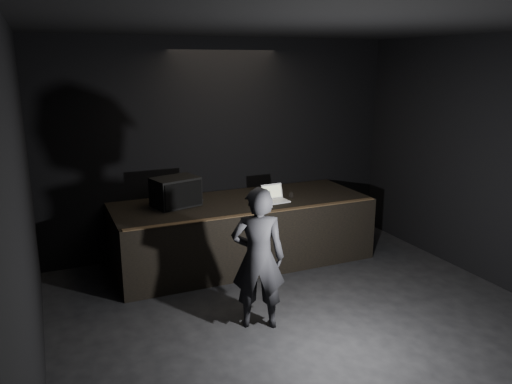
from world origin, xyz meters
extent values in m
plane|color=black|center=(0.00, 0.00, 0.00)|extent=(7.00, 7.00, 0.00)
cube|color=black|center=(0.00, 3.50, 1.75)|extent=(6.00, 0.10, 3.50)
cube|color=black|center=(-3.00, 0.00, 1.75)|extent=(0.10, 7.00, 3.50)
cube|color=black|center=(0.00, 0.00, 3.50)|extent=(6.00, 7.00, 0.04)
cube|color=black|center=(0.00, 2.73, 0.50)|extent=(4.00, 1.50, 1.00)
cube|color=brown|center=(0.00, 2.02, 1.01)|extent=(3.92, 0.10, 0.01)
cube|color=black|center=(-1.02, 2.88, 1.22)|extent=(0.75, 0.61, 0.44)
cube|color=black|center=(-0.96, 2.65, 1.22)|extent=(0.60, 0.18, 0.38)
cylinder|color=black|center=(-0.98, 2.87, 1.01)|extent=(0.86, 0.21, 0.02)
cube|color=silver|center=(0.48, 2.46, 1.01)|extent=(0.38, 0.27, 0.02)
cube|color=silver|center=(0.48, 2.46, 1.02)|extent=(0.31, 0.17, 0.00)
cube|color=silver|center=(0.47, 2.62, 1.13)|extent=(0.36, 0.10, 0.23)
cube|color=gold|center=(0.47, 2.61, 1.13)|extent=(0.32, 0.08, 0.19)
cylinder|color=silver|center=(0.39, 2.59, 1.08)|extent=(0.06, 0.06, 0.15)
cylinder|color=navy|center=(0.39, 2.59, 1.08)|extent=(0.06, 0.06, 0.07)
cylinder|color=red|center=(0.39, 2.59, 1.04)|extent=(0.07, 0.07, 0.01)
cylinder|color=white|center=(0.79, 2.59, 1.05)|extent=(0.07, 0.07, 0.09)
cube|color=white|center=(0.25, 2.28, 1.02)|extent=(0.06, 0.17, 0.03)
imported|color=black|center=(-0.59, 0.76, 0.87)|extent=(0.75, 0.63, 1.74)
camera|label=1|loc=(-2.82, -4.26, 3.11)|focal=35.00mm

